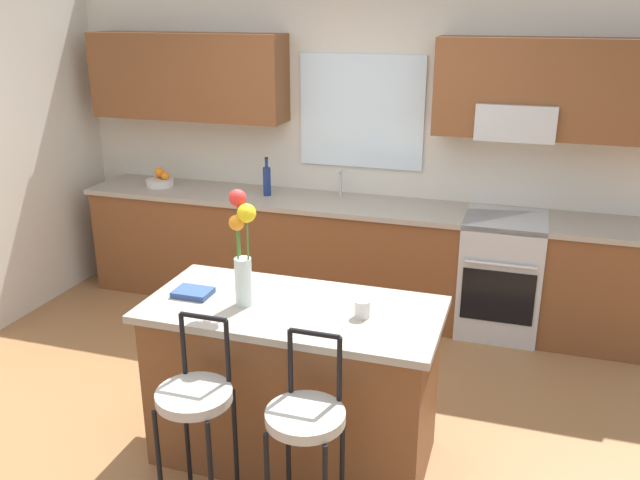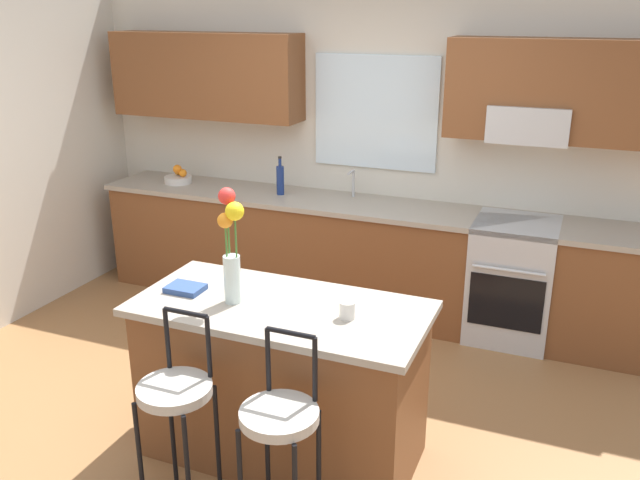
% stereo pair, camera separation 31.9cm
% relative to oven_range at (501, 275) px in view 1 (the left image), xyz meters
% --- Properties ---
extents(ground_plane, '(14.00, 14.00, 0.00)m').
position_rel_oven_range_xyz_m(ground_plane, '(-1.21, -1.68, -0.46)').
color(ground_plane, olive).
extents(back_wall_assembly, '(5.60, 0.50, 2.70)m').
position_rel_oven_range_xyz_m(back_wall_assembly, '(-1.18, 0.31, 1.05)').
color(back_wall_assembly, beige).
rests_on(back_wall_assembly, ground).
extents(counter_run, '(4.56, 0.64, 0.92)m').
position_rel_oven_range_xyz_m(counter_run, '(-1.21, 0.02, 0.01)').
color(counter_run, brown).
rests_on(counter_run, ground).
extents(sink_faucet, '(0.02, 0.13, 0.23)m').
position_rel_oven_range_xyz_m(sink_faucet, '(-1.34, 0.17, 0.60)').
color(sink_faucet, '#B7BABC').
rests_on(sink_faucet, counter_run).
extents(oven_range, '(0.60, 0.64, 0.92)m').
position_rel_oven_range_xyz_m(oven_range, '(0.00, 0.00, 0.00)').
color(oven_range, '#B7BABC').
rests_on(oven_range, ground).
extents(kitchen_island, '(1.56, 0.76, 0.92)m').
position_rel_oven_range_xyz_m(kitchen_island, '(-0.99, -1.95, 0.00)').
color(kitchen_island, brown).
rests_on(kitchen_island, ground).
extents(bar_stool_near, '(0.36, 0.36, 1.04)m').
position_rel_oven_range_xyz_m(bar_stool_near, '(-1.26, -2.54, 0.18)').
color(bar_stool_near, black).
rests_on(bar_stool_near, ground).
extents(bar_stool_middle, '(0.36, 0.36, 1.04)m').
position_rel_oven_range_xyz_m(bar_stool_middle, '(-0.71, -2.54, 0.18)').
color(bar_stool_middle, black).
rests_on(bar_stool_middle, ground).
extents(flower_vase, '(0.16, 0.13, 0.62)m').
position_rel_oven_range_xyz_m(flower_vase, '(-1.23, -2.00, 0.79)').
color(flower_vase, silver).
rests_on(flower_vase, kitchen_island).
extents(mug_ceramic, '(0.08, 0.08, 0.09)m').
position_rel_oven_range_xyz_m(mug_ceramic, '(-0.61, -1.96, 0.51)').
color(mug_ceramic, silver).
rests_on(mug_ceramic, kitchen_island).
extents(cookbook, '(0.20, 0.15, 0.03)m').
position_rel_oven_range_xyz_m(cookbook, '(-1.55, -1.98, 0.48)').
color(cookbook, navy).
rests_on(cookbook, kitchen_island).
extents(fruit_bowl_oranges, '(0.24, 0.24, 0.16)m').
position_rel_oven_range_xyz_m(fruit_bowl_oranges, '(-2.93, 0.03, 0.51)').
color(fruit_bowl_oranges, silver).
rests_on(fruit_bowl_oranges, counter_run).
extents(bottle_olive_oil, '(0.06, 0.06, 0.32)m').
position_rel_oven_range_xyz_m(bottle_olive_oil, '(-1.92, 0.02, 0.59)').
color(bottle_olive_oil, navy).
rests_on(bottle_olive_oil, counter_run).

